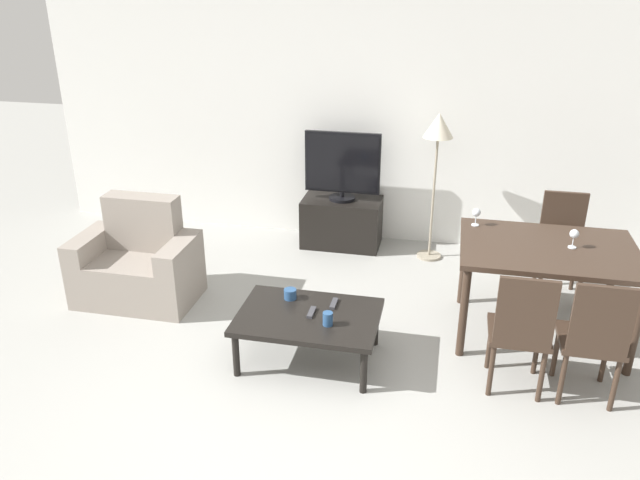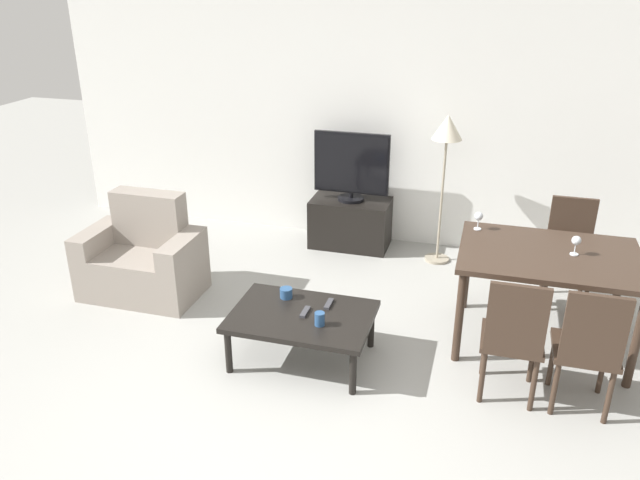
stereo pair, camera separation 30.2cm
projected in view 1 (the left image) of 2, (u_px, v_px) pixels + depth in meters
ground_plane at (287, 446)px, 3.80m from camera, size 18.00×18.00×0.00m
wall_back at (370, 112)px, 6.25m from camera, size 6.88×0.06×2.70m
armchair at (138, 265)px, 5.39m from camera, size 1.01×0.63×0.89m
tv_stand at (342, 222)px, 6.47m from camera, size 0.80×0.45×0.50m
tv at (342, 166)px, 6.22m from camera, size 0.76×0.27×0.70m
coffee_table at (308, 319)px, 4.51m from camera, size 1.02×0.71×0.38m
dining_table at (547, 257)px, 4.68m from camera, size 1.29×0.94×0.77m
dining_chair_near at (521, 328)px, 4.10m from camera, size 0.40×0.40×0.91m
dining_chair_far at (561, 241)px, 5.41m from camera, size 0.40×0.40×0.91m
dining_chair_near_right at (594, 336)px, 4.01m from camera, size 0.40×0.40×0.91m
floor_lamp at (438, 137)px, 5.79m from camera, size 0.28×0.28×1.46m
remote_primary at (312, 312)px, 4.50m from camera, size 0.04×0.15×0.02m
remote_secondary at (334, 304)px, 4.62m from camera, size 0.04×0.15×0.02m
cup_white_near at (290, 294)px, 4.69m from camera, size 0.09×0.09×0.08m
cup_colored_far at (328, 319)px, 4.34m from camera, size 0.07×0.07×0.10m
wine_glass_left at (574, 235)px, 4.59m from camera, size 0.07×0.07×0.15m
wine_glass_center at (476, 214)px, 4.99m from camera, size 0.07×0.07×0.15m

